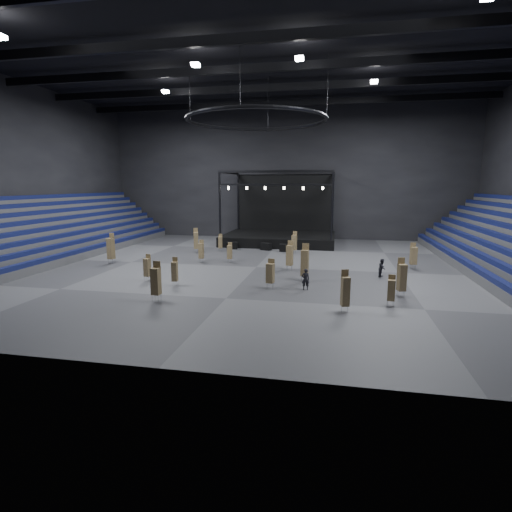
% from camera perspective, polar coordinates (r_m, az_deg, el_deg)
% --- Properties ---
extents(floor, '(50.00, 50.00, 0.00)m').
position_cam_1_polar(floor, '(36.78, 0.05, -1.59)').
color(floor, '#49494B').
rests_on(floor, ground).
extents(ceiling, '(50.00, 42.00, 0.20)m').
position_cam_1_polar(ceiling, '(37.52, 0.06, 26.43)').
color(ceiling, black).
rests_on(ceiling, wall_back).
extents(wall_back, '(50.00, 0.20, 18.00)m').
position_cam_1_polar(wall_back, '(56.78, 4.23, 11.65)').
color(wall_back, black).
rests_on(wall_back, ground).
extents(wall_front, '(50.00, 0.20, 18.00)m').
position_cam_1_polar(wall_front, '(16.00, -15.15, 15.26)').
color(wall_front, black).
rests_on(wall_front, ground).
extents(wall_left, '(0.20, 42.00, 18.00)m').
position_cam_1_polar(wall_left, '(47.66, -31.52, 10.51)').
color(wall_left, black).
rests_on(wall_left, ground).
extents(bleachers_left, '(7.20, 40.00, 6.40)m').
position_cam_1_polar(bleachers_left, '(46.63, -28.82, 1.80)').
color(bleachers_left, '#49494B').
rests_on(bleachers_left, floor).
extents(stage, '(14.00, 10.00, 9.20)m').
position_cam_1_polar(stage, '(52.38, 3.48, 3.52)').
color(stage, black).
rests_on(stage, floor).
extents(truss_ring, '(12.30, 12.30, 5.15)m').
position_cam_1_polar(truss_ring, '(36.43, 0.06, 18.86)').
color(truss_ring, black).
rests_on(truss_ring, ceiling).
extents(roof_girders, '(49.00, 30.35, 0.70)m').
position_cam_1_polar(roof_girders, '(37.30, 0.06, 25.25)').
color(roof_girders, black).
rests_on(roof_girders, ceiling).
extents(floodlights, '(28.60, 16.60, 0.25)m').
position_cam_1_polar(floodlights, '(33.37, -1.42, 26.01)').
color(floodlights, white).
rests_on(floodlights, roof_girders).
extents(flight_case_left, '(1.34, 0.85, 0.83)m').
position_cam_1_polar(flight_case_left, '(47.07, -3.44, 1.49)').
color(flight_case_left, black).
rests_on(flight_case_left, floor).
extents(flight_case_mid, '(1.39, 1.03, 0.83)m').
position_cam_1_polar(flight_case_mid, '(46.29, 1.43, 1.36)').
color(flight_case_mid, black).
rests_on(flight_case_mid, floor).
extents(flight_case_right, '(1.33, 0.70, 0.87)m').
position_cam_1_polar(flight_case_right, '(45.24, 4.23, 1.16)').
color(flight_case_right, black).
rests_on(flight_case_right, floor).
extents(chair_stack_0, '(0.43, 0.43, 2.16)m').
position_cam_1_polar(chair_stack_0, '(30.50, -11.54, -2.11)').
color(chair_stack_0, silver).
rests_on(chair_stack_0, floor).
extents(chair_stack_1, '(0.57, 0.57, 2.56)m').
position_cam_1_polar(chair_stack_1, '(24.26, 12.63, -4.86)').
color(chair_stack_1, silver).
rests_on(chair_stack_1, floor).
extents(chair_stack_2, '(0.65, 0.65, 2.72)m').
position_cam_1_polar(chair_stack_2, '(45.11, -8.57, 2.28)').
color(chair_stack_2, silver).
rests_on(chair_stack_2, floor).
extents(chair_stack_3, '(0.61, 0.61, 2.99)m').
position_cam_1_polar(chair_stack_3, '(31.34, 6.98, -0.88)').
color(chair_stack_3, silver).
rests_on(chair_stack_3, floor).
extents(chair_stack_4, '(0.61, 0.61, 2.45)m').
position_cam_1_polar(chair_stack_4, '(44.00, 5.48, 1.98)').
color(chair_stack_4, silver).
rests_on(chair_stack_4, floor).
extents(chair_stack_5, '(0.61, 0.61, 2.19)m').
position_cam_1_polar(chair_stack_5, '(29.04, 2.05, -2.40)').
color(chair_stack_5, silver).
rests_on(chair_stack_5, floor).
extents(chair_stack_6, '(0.62, 0.62, 2.36)m').
position_cam_1_polar(chair_stack_6, '(38.47, 21.57, 0.10)').
color(chair_stack_6, silver).
rests_on(chair_stack_6, floor).
extents(chair_stack_7, '(0.49, 0.49, 1.99)m').
position_cam_1_polar(chair_stack_7, '(26.23, 18.76, -4.57)').
color(chair_stack_7, silver).
rests_on(chair_stack_7, floor).
extents(chair_stack_8, '(0.52, 0.52, 2.12)m').
position_cam_1_polar(chair_stack_8, '(32.51, -15.27, -1.52)').
color(chair_stack_8, silver).
rests_on(chair_stack_8, floor).
extents(chair_stack_9, '(0.63, 0.63, 2.67)m').
position_cam_1_polar(chair_stack_9, '(28.62, 20.10, -2.82)').
color(chair_stack_9, silver).
rests_on(chair_stack_9, floor).
extents(chair_stack_10, '(0.55, 0.55, 2.62)m').
position_cam_1_polar(chair_stack_10, '(26.67, -14.10, -3.43)').
color(chair_stack_10, silver).
rests_on(chair_stack_10, floor).
extents(chair_stack_11, '(0.47, 0.47, 1.98)m').
position_cam_1_polar(chair_stack_11, '(45.62, -5.11, 1.99)').
color(chair_stack_11, silver).
rests_on(chair_stack_11, floor).
extents(chair_stack_12, '(0.63, 0.63, 2.94)m').
position_cam_1_polar(chair_stack_12, '(40.62, -20.02, 1.07)').
color(chair_stack_12, silver).
rests_on(chair_stack_12, floor).
extents(chair_stack_13, '(0.44, 0.44, 1.96)m').
position_cam_1_polar(chair_stack_13, '(38.95, -3.79, 0.60)').
color(chair_stack_13, silver).
rests_on(chair_stack_13, floor).
extents(chair_stack_14, '(0.45, 0.45, 2.20)m').
position_cam_1_polar(chair_stack_14, '(39.35, -7.83, 0.78)').
color(chair_stack_14, silver).
rests_on(chair_stack_14, floor).
extents(chair_stack_15, '(0.62, 0.62, 2.65)m').
position_cam_1_polar(chair_stack_15, '(35.35, 4.83, 0.16)').
color(chair_stack_15, silver).
rests_on(chair_stack_15, floor).
extents(man_center, '(0.63, 0.48, 1.56)m').
position_cam_1_polar(man_center, '(28.94, 7.09, -3.32)').
color(man_center, black).
rests_on(man_center, floor).
extents(crew_member, '(0.82, 0.90, 1.50)m').
position_cam_1_polar(crew_member, '(34.37, 17.58, -1.63)').
color(crew_member, black).
rests_on(crew_member, floor).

